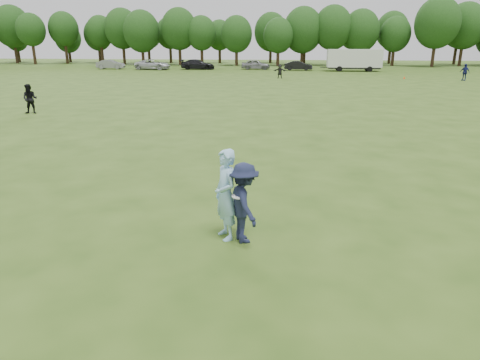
{
  "coord_description": "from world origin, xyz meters",
  "views": [
    {
      "loc": [
        0.9,
        -9.37,
        4.32
      ],
      "look_at": [
        -0.24,
        0.48,
        1.1
      ],
      "focal_mm": 32.0,
      "sensor_mm": 36.0,
      "label": 1
    }
  ],
  "objects_px": {
    "player_far_d": "(280,71)",
    "car_f": "(298,66)",
    "thrower": "(226,195)",
    "player_far_a": "(30,99)",
    "car_c": "(153,65)",
    "defender": "(244,203)",
    "car_d": "(198,64)",
    "cargo_trailer": "(354,59)",
    "car_b": "(111,64)",
    "field_cone": "(404,78)",
    "car_e": "(256,65)",
    "player_far_b": "(465,72)"
  },
  "relations": [
    {
      "from": "player_far_d",
      "to": "field_cone",
      "type": "relative_size",
      "value": 5.7
    },
    {
      "from": "player_far_a",
      "to": "car_f",
      "type": "bearing_deg",
      "value": 56.92
    },
    {
      "from": "player_far_b",
      "to": "field_cone",
      "type": "xyz_separation_m",
      "value": [
        -6.21,
        1.74,
        -0.79
      ]
    },
    {
      "from": "player_far_a",
      "to": "defender",
      "type": "bearing_deg",
      "value": -58.99
    },
    {
      "from": "player_far_b",
      "to": "car_f",
      "type": "height_order",
      "value": "player_far_b"
    },
    {
      "from": "car_b",
      "to": "field_cone",
      "type": "bearing_deg",
      "value": -112.77
    },
    {
      "from": "car_c",
      "to": "car_e",
      "type": "relative_size",
      "value": 1.23
    },
    {
      "from": "player_far_d",
      "to": "car_e",
      "type": "bearing_deg",
      "value": 108.98
    },
    {
      "from": "thrower",
      "to": "player_far_b",
      "type": "bearing_deg",
      "value": 123.66
    },
    {
      "from": "player_far_d",
      "to": "car_f",
      "type": "bearing_deg",
      "value": 85.5
    },
    {
      "from": "player_far_b",
      "to": "car_f",
      "type": "bearing_deg",
      "value": -174.1
    },
    {
      "from": "car_f",
      "to": "cargo_trailer",
      "type": "relative_size",
      "value": 0.48
    },
    {
      "from": "defender",
      "to": "field_cone",
      "type": "distance_m",
      "value": 48.49
    },
    {
      "from": "car_f",
      "to": "car_e",
      "type": "bearing_deg",
      "value": 82.57
    },
    {
      "from": "field_cone",
      "to": "player_far_a",
      "type": "bearing_deg",
      "value": -134.88
    },
    {
      "from": "defender",
      "to": "player_far_d",
      "type": "height_order",
      "value": "defender"
    },
    {
      "from": "car_c",
      "to": "defender",
      "type": "bearing_deg",
      "value": -155.82
    },
    {
      "from": "player_far_a",
      "to": "car_d",
      "type": "relative_size",
      "value": 0.34
    },
    {
      "from": "car_c",
      "to": "field_cone",
      "type": "height_order",
      "value": "car_c"
    },
    {
      "from": "player_far_a",
      "to": "field_cone",
      "type": "bearing_deg",
      "value": 33.32
    },
    {
      "from": "defender",
      "to": "car_f",
      "type": "xyz_separation_m",
      "value": [
        2.05,
        60.52,
        -0.2
      ]
    },
    {
      "from": "player_far_a",
      "to": "cargo_trailer",
      "type": "xyz_separation_m",
      "value": [
        25.47,
        43.26,
        0.87
      ]
    },
    {
      "from": "car_d",
      "to": "cargo_trailer",
      "type": "height_order",
      "value": "cargo_trailer"
    },
    {
      "from": "car_b",
      "to": "car_c",
      "type": "xyz_separation_m",
      "value": [
        7.29,
        -0.61,
        0.05
      ]
    },
    {
      "from": "car_f",
      "to": "car_d",
      "type": "bearing_deg",
      "value": 92.61
    },
    {
      "from": "field_cone",
      "to": "thrower",
      "type": "bearing_deg",
      "value": -108.06
    },
    {
      "from": "thrower",
      "to": "player_far_b",
      "type": "height_order",
      "value": "thrower"
    },
    {
      "from": "car_d",
      "to": "car_e",
      "type": "relative_size",
      "value": 1.17
    },
    {
      "from": "car_c",
      "to": "car_e",
      "type": "bearing_deg",
      "value": -77.6
    },
    {
      "from": "player_far_d",
      "to": "car_e",
      "type": "height_order",
      "value": "player_far_d"
    },
    {
      "from": "thrower",
      "to": "player_far_a",
      "type": "bearing_deg",
      "value": -168.55
    },
    {
      "from": "player_far_d",
      "to": "cargo_trailer",
      "type": "height_order",
      "value": "cargo_trailer"
    },
    {
      "from": "player_far_b",
      "to": "car_e",
      "type": "relative_size",
      "value": 0.41
    },
    {
      "from": "defender",
      "to": "player_far_a",
      "type": "xyz_separation_m",
      "value": [
        -15.15,
        16.35,
        -0.0
      ]
    },
    {
      "from": "thrower",
      "to": "car_e",
      "type": "bearing_deg",
      "value": 153.22
    },
    {
      "from": "car_b",
      "to": "cargo_trailer",
      "type": "bearing_deg",
      "value": -95.69
    },
    {
      "from": "defender",
      "to": "player_far_b",
      "type": "xyz_separation_m",
      "value": [
        20.82,
        44.49,
        0.02
      ]
    },
    {
      "from": "player_far_a",
      "to": "thrower",
      "type": "bearing_deg",
      "value": -59.61
    },
    {
      "from": "player_far_d",
      "to": "field_cone",
      "type": "bearing_deg",
      "value": 8.78
    },
    {
      "from": "player_far_d",
      "to": "car_c",
      "type": "xyz_separation_m",
      "value": [
        -20.65,
        14.61,
        -0.07
      ]
    },
    {
      "from": "car_e",
      "to": "field_cone",
      "type": "relative_size",
      "value": 15.33
    },
    {
      "from": "player_far_a",
      "to": "car_f",
      "type": "xyz_separation_m",
      "value": [
        17.2,
        44.17,
        -0.2
      ]
    },
    {
      "from": "car_e",
      "to": "car_f",
      "type": "relative_size",
      "value": 1.06
    },
    {
      "from": "car_c",
      "to": "field_cone",
      "type": "distance_m",
      "value": 38.17
    },
    {
      "from": "player_far_a",
      "to": "car_e",
      "type": "bearing_deg",
      "value": 65.31
    },
    {
      "from": "thrower",
      "to": "car_d",
      "type": "bearing_deg",
      "value": 161.83
    },
    {
      "from": "thrower",
      "to": "player_far_d",
      "type": "xyz_separation_m",
      "value": [
        0.0,
        45.02,
        -0.19
      ]
    },
    {
      "from": "car_c",
      "to": "car_f",
      "type": "distance_m",
      "value": 23.14
    },
    {
      "from": "player_far_a",
      "to": "car_b",
      "type": "bearing_deg",
      "value": 94.91
    },
    {
      "from": "car_e",
      "to": "cargo_trailer",
      "type": "distance_m",
      "value": 15.25
    }
  ]
}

